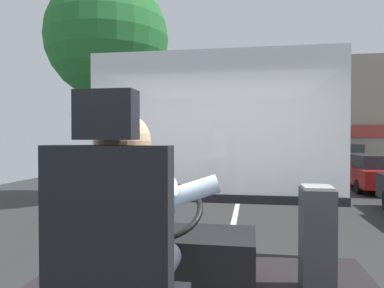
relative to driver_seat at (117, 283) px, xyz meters
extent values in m
cube|color=#2D2D2D|center=(0.15, 9.29, -1.27)|extent=(18.00, 44.00, 0.05)
cube|color=silver|center=(0.15, 9.29, -1.24)|extent=(0.12, 39.60, 0.00)
cube|color=black|center=(0.00, -0.10, 0.21)|extent=(0.48, 0.10, 0.66)
cube|color=black|center=(0.00, -0.10, 0.65)|extent=(0.22, 0.10, 0.18)
cylinder|color=#282833|center=(0.09, 0.23, -0.04)|extent=(0.15, 0.47, 0.15)
cylinder|color=#282833|center=(-0.09, 0.23, -0.04)|extent=(0.15, 0.47, 0.15)
cylinder|color=silver|center=(0.00, 0.06, 0.17)|extent=(0.32, 0.32, 0.57)
cube|color=#70934C|center=(0.00, 0.23, 0.24)|extent=(0.06, 0.01, 0.35)
sphere|color=tan|center=(0.00, 0.06, 0.56)|extent=(0.23, 0.23, 0.23)
cylinder|color=silver|center=(0.09, 0.32, 0.27)|extent=(0.57, 0.21, 0.25)
cylinder|color=silver|center=(-0.09, 0.32, 0.27)|extent=(0.57, 0.21, 0.25)
cube|color=black|center=(0.00, 1.25, -0.33)|extent=(1.10, 0.56, 0.40)
cylinder|color=black|center=(0.00, 0.86, -0.04)|extent=(0.07, 0.28, 0.38)
torus|color=black|center=(0.00, 0.75, 0.14)|extent=(0.48, 0.42, 0.29)
cylinder|color=black|center=(0.00, 0.75, 0.14)|extent=(0.13, 0.13, 0.10)
cube|color=#333338|center=(0.98, 1.32, -0.16)|extent=(0.22, 0.27, 0.74)
cube|color=#9E9993|center=(0.98, 1.32, 0.22)|extent=(0.20, 0.24, 0.02)
cube|color=white|center=(0.15, 2.11, 0.72)|extent=(2.50, 0.01, 1.40)
cube|color=black|center=(0.15, 2.11, -0.02)|extent=(2.50, 0.08, 0.08)
cylinder|color=#4C3828|center=(-3.56, 8.43, 0.51)|extent=(0.28, 0.28, 3.50)
sphere|color=#256A2D|center=(-3.56, 8.43, 3.39)|extent=(3.48, 3.48, 3.48)
cube|color=gray|center=(5.50, 20.25, 1.70)|extent=(12.43, 5.63, 5.88)
cube|color=#9E332D|center=(5.50, 17.38, 0.85)|extent=(11.93, 0.12, 0.60)
cube|color=maroon|center=(4.72, 12.08, -0.74)|extent=(1.79, 4.35, 0.55)
cube|color=#282D33|center=(4.72, 11.82, -0.25)|extent=(1.47, 2.39, 0.42)
cylinder|color=black|center=(3.87, 13.43, -1.02)|extent=(0.14, 0.45, 0.45)
cylinder|color=black|center=(3.87, 10.73, -1.02)|extent=(0.14, 0.45, 0.45)
cube|color=#195633|center=(4.73, 16.88, -0.63)|extent=(1.84, 3.86, 0.67)
cube|color=#282D33|center=(4.73, 16.65, -0.04)|extent=(1.51, 2.12, 0.52)
cylinder|color=black|center=(5.60, 18.07, -0.97)|extent=(0.14, 0.55, 0.55)
cylinder|color=black|center=(3.85, 18.07, -0.97)|extent=(0.14, 0.55, 0.55)
cylinder|color=black|center=(5.60, 15.68, -0.97)|extent=(0.14, 0.55, 0.55)
cylinder|color=black|center=(3.85, 15.68, -0.97)|extent=(0.14, 0.55, 0.55)
camera|label=1|loc=(0.52, -1.33, 0.58)|focal=33.53mm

